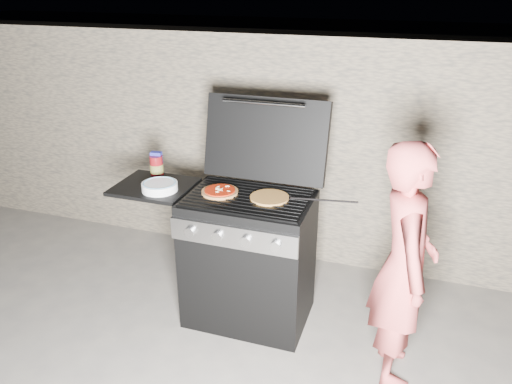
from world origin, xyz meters
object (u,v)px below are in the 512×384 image
(pizza_topped, at_px, (220,191))
(person, at_px, (404,266))
(sauce_jar, at_px, (157,165))
(gas_grill, at_px, (214,253))

(pizza_topped, xyz_separation_m, person, (1.17, -0.22, -0.20))
(pizza_topped, bearing_deg, sauce_jar, 162.43)
(sauce_jar, distance_m, person, 1.78)
(gas_grill, distance_m, pizza_topped, 0.47)
(gas_grill, bearing_deg, pizza_topped, -3.48)
(pizza_topped, relative_size, person, 0.16)
(pizza_topped, distance_m, sauce_jar, 0.57)
(sauce_jar, relative_size, person, 0.10)
(sauce_jar, bearing_deg, gas_grill, -19.12)
(gas_grill, relative_size, pizza_topped, 5.71)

